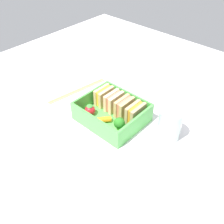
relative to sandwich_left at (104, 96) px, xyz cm
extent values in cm
cube|color=silver|center=(5.68, -2.86, -4.70)|extent=(120.00, 120.00, 2.00)
cube|color=#4DAF49|center=(5.68, -2.86, -3.10)|extent=(16.95, 14.52, 1.20)
cube|color=#4DAF49|center=(5.68, 4.10, -0.28)|extent=(16.95, 0.60, 4.44)
cube|color=#4DAF49|center=(5.68, -9.82, -0.28)|extent=(16.95, 0.60, 4.44)
cube|color=#4DAF49|center=(-2.49, -2.86, -0.28)|extent=(0.60, 13.32, 4.44)
cube|color=#4DAF49|center=(13.86, -2.86, -0.28)|extent=(0.60, 13.32, 4.44)
cube|color=#DEB67B|center=(-0.93, 0.00, 0.00)|extent=(0.93, 5.72, 5.00)
cube|color=yellow|center=(0.00, 0.00, 0.00)|extent=(0.93, 5.26, 4.60)
cube|color=#DEB67B|center=(0.93, 0.00, 0.00)|extent=(0.93, 5.72, 5.00)
cube|color=beige|center=(2.86, 0.00, 0.00)|extent=(0.93, 5.72, 5.00)
cube|color=#D87259|center=(3.79, 0.00, 0.00)|extent=(0.93, 5.26, 4.60)
cube|color=beige|center=(4.72, 0.00, 0.00)|extent=(0.93, 5.72, 5.00)
cube|color=tan|center=(6.65, 0.00, 0.00)|extent=(0.93, 5.72, 5.00)
cube|color=#D87259|center=(7.58, 0.00, 0.00)|extent=(0.93, 5.26, 4.60)
cube|color=tan|center=(8.50, 0.00, 0.00)|extent=(0.93, 5.72, 5.00)
cube|color=tan|center=(10.44, 0.00, 0.00)|extent=(0.93, 5.72, 5.00)
cube|color=orange|center=(11.36, 0.00, 0.00)|extent=(0.93, 5.26, 4.60)
cube|color=tan|center=(12.29, 0.00, 0.00)|extent=(0.93, 5.72, 5.00)
sphere|color=red|center=(0.62, -6.27, -1.05)|extent=(2.91, 2.91, 2.91)
cone|color=#40913A|center=(0.62, -6.27, 0.70)|extent=(1.74, 1.74, 0.60)
cylinder|color=orange|center=(5.33, -5.94, -1.73)|extent=(3.51, 3.83, 1.55)
cylinder|color=#88CE5C|center=(10.59, -5.54, -1.85)|extent=(1.29, 1.29, 1.30)
sphere|color=#297621|center=(10.59, -5.54, -0.19)|extent=(2.89, 2.89, 2.89)
cylinder|color=tan|center=(-12.10, -0.05, -3.35)|extent=(3.86, 20.64, 0.70)
cylinder|color=tan|center=(-11.21, -0.18, -3.35)|extent=(3.86, 20.64, 0.70)
cylinder|color=silver|center=(20.63, 1.88, 0.53)|extent=(5.77, 5.77, 8.47)
camera|label=1|loc=(40.29, -41.07, 42.72)|focal=40.00mm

